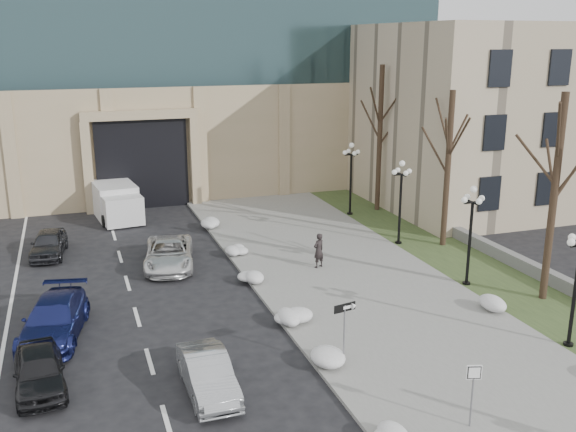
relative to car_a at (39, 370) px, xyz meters
name	(u,v)px	position (x,y,z in m)	size (l,w,h in m)	color
sidewalk	(358,286)	(13.59, 4.67, -0.60)	(9.00, 40.00, 0.12)	gray
curb	(265,298)	(9.09, 4.67, -0.59)	(0.30, 40.00, 0.14)	gray
grass_strip	(478,270)	(20.09, 4.67, -0.61)	(4.00, 40.00, 0.10)	#334522
stone_wall	(488,248)	(22.09, 6.67, -0.31)	(0.50, 30.00, 0.70)	slate
classical_building	(510,111)	(32.09, 18.65, 5.34)	(22.00, 18.12, 12.00)	tan
car_a	(39,370)	(0.00, 0.00, 0.00)	(1.56, 3.87, 1.32)	black
car_b	(208,374)	(5.13, -2.02, -0.01)	(1.38, 3.96, 1.31)	#9B9FA2
car_c	(54,319)	(0.45, 3.81, 0.08)	(2.07, 5.08, 1.48)	navy
car_d	(169,253)	(5.82, 10.29, 0.04)	(2.32, 5.04, 1.40)	silver
car_e	(49,243)	(0.11, 14.05, 0.02)	(1.60, 3.99, 1.36)	#2E2E33
pedestrian	(319,250)	(12.75, 7.48, 0.33)	(0.64, 0.42, 1.74)	black
box_truck	(114,200)	(4.03, 21.17, 0.39)	(3.12, 7.06, 2.17)	silver
one_way_sign	(348,314)	(10.06, -1.98, 1.33)	(0.91, 0.28, 2.41)	slate
keep_sign	(473,383)	(11.91, -6.56, 0.88)	(0.44, 0.17, 2.09)	slate
snow_clump_b	(394,430)	(9.58, -6.25, -0.36)	(1.10, 1.60, 0.36)	silver
snow_clump_c	(338,362)	(9.68, -2.04, -0.36)	(1.10, 1.60, 0.36)	silver
snow_clump_d	(290,314)	(9.41, 2.25, -0.36)	(1.10, 1.60, 0.36)	silver
snow_clump_e	(257,279)	(9.27, 6.40, -0.36)	(1.10, 1.60, 0.36)	silver
snow_clump_f	(236,249)	(9.50, 11.09, -0.36)	(1.10, 1.60, 0.36)	silver
snow_clump_g	(211,224)	(9.27, 16.22, -0.36)	(1.10, 1.60, 0.36)	silver
snow_clump_i	(487,307)	(17.44, 0.27, -0.36)	(1.10, 1.60, 0.36)	silver
lamppost_b	(471,222)	(18.39, 3.17, 2.41)	(1.18, 1.18, 4.76)	black
lamppost_c	(401,191)	(18.39, 9.67, 2.41)	(1.18, 1.18, 4.76)	black
lamppost_d	(351,169)	(18.39, 16.17, 2.41)	(1.18, 1.18, 4.76)	black
tree_near	(557,169)	(20.59, 0.67, 5.17)	(3.20, 3.20, 9.00)	black
tree_mid	(449,147)	(20.59, 8.67, 4.85)	(3.20, 3.20, 8.50)	black
tree_far	(380,118)	(20.59, 16.67, 5.49)	(3.20, 3.20, 9.50)	black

